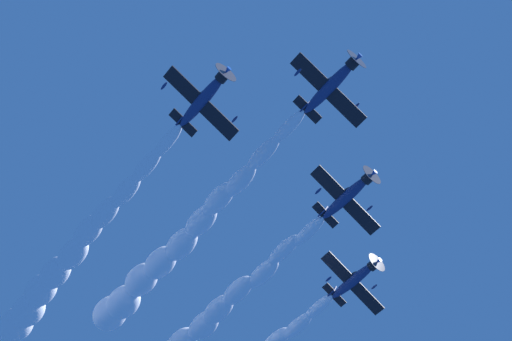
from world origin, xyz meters
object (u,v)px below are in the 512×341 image
(airplane_lead, at_px, (331,85))
(airplane_left_wingman, at_px, (348,196))
(airplane_slot_tail, at_px, (355,279))
(airplane_right_wingman, at_px, (204,99))

(airplane_lead, height_order, airplane_left_wingman, airplane_lead)
(airplane_lead, xyz_separation_m, airplane_left_wingman, (11.89, 4.98, -1.99))
(airplane_lead, xyz_separation_m, airplane_slot_tail, (23.50, 10.46, -1.96))
(airplane_lead, bearing_deg, airplane_left_wingman, 22.72)
(airplane_slot_tail, bearing_deg, airplane_lead, -156.01)
(airplane_lead, bearing_deg, airplane_slot_tail, 23.99)
(airplane_left_wingman, bearing_deg, airplane_right_wingman, 159.92)
(airplane_lead, height_order, airplane_right_wingman, airplane_lead)
(airplane_right_wingman, bearing_deg, airplane_lead, -61.09)
(airplane_lead, height_order, airplane_slot_tail, airplane_lead)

